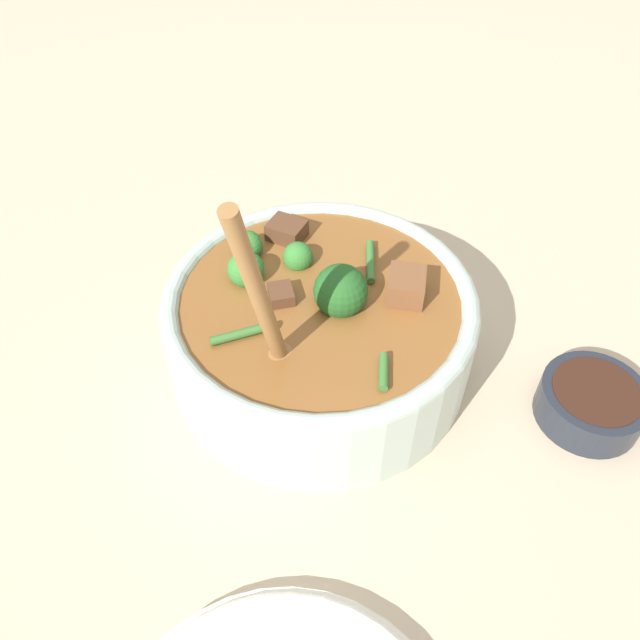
# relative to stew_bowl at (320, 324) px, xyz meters

# --- Properties ---
(ground_plane) EXTENTS (4.00, 4.00, 0.00)m
(ground_plane) POSITION_rel_stew_bowl_xyz_m (-0.00, 0.00, -0.05)
(ground_plane) COLOR #C6B293
(stew_bowl) EXTENTS (0.26, 0.26, 0.24)m
(stew_bowl) POSITION_rel_stew_bowl_xyz_m (0.00, 0.00, 0.00)
(stew_bowl) COLOR #B2C6BC
(stew_bowl) RESTS_ON ground_plane
(condiment_bowl) EXTENTS (0.09, 0.09, 0.03)m
(condiment_bowl) POSITION_rel_stew_bowl_xyz_m (-0.12, 0.20, -0.03)
(condiment_bowl) COLOR #232833
(condiment_bowl) RESTS_ON ground_plane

